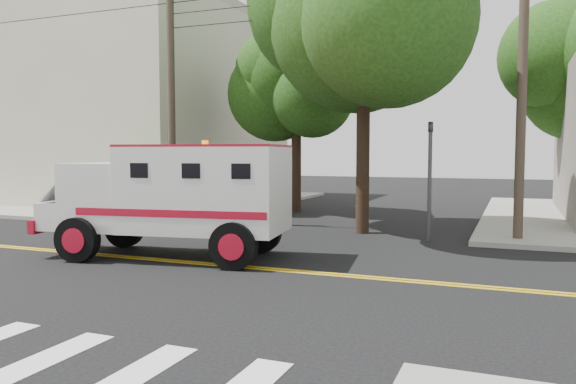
% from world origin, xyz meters
% --- Properties ---
extents(ground, '(100.00, 100.00, 0.00)m').
position_xyz_m(ground, '(0.00, 0.00, 0.00)').
color(ground, black).
rests_on(ground, ground).
extents(sidewalk_nw, '(17.00, 17.00, 0.15)m').
position_xyz_m(sidewalk_nw, '(-13.50, 13.50, 0.07)').
color(sidewalk_nw, gray).
rests_on(sidewalk_nw, ground).
extents(building_left, '(16.00, 14.00, 10.00)m').
position_xyz_m(building_left, '(-15.50, 15.00, 5.15)').
color(building_left, beige).
rests_on(building_left, sidewalk_nw).
extents(utility_pole_left, '(0.28, 0.28, 9.00)m').
position_xyz_m(utility_pole_left, '(-5.60, 6.00, 4.50)').
color(utility_pole_left, '#382D23').
rests_on(utility_pole_left, ground).
extents(utility_pole_right, '(0.28, 0.28, 9.00)m').
position_xyz_m(utility_pole_right, '(6.30, 6.20, 4.50)').
color(utility_pole_right, '#382D23').
rests_on(utility_pole_right, ground).
extents(tree_main, '(6.08, 5.70, 9.85)m').
position_xyz_m(tree_main, '(1.94, 6.21, 7.20)').
color(tree_main, black).
rests_on(tree_main, ground).
extents(tree_left, '(4.48, 4.20, 7.70)m').
position_xyz_m(tree_left, '(-2.68, 11.79, 5.73)').
color(tree_left, black).
rests_on(tree_left, ground).
extents(traffic_signal, '(0.15, 0.18, 3.60)m').
position_xyz_m(traffic_signal, '(3.80, 5.60, 2.23)').
color(traffic_signal, '#3F3F42').
rests_on(traffic_signal, ground).
extents(accessibility_sign, '(0.45, 0.10, 2.02)m').
position_xyz_m(accessibility_sign, '(-6.20, 6.17, 1.37)').
color(accessibility_sign, '#3F3F42').
rests_on(accessibility_sign, ground).
extents(palm_planter, '(3.52, 2.63, 2.36)m').
position_xyz_m(palm_planter, '(-7.44, 6.62, 1.65)').
color(palm_planter, '#1E3314').
rests_on(palm_planter, sidewalk_nw).
extents(armored_truck, '(6.58, 3.33, 2.87)m').
position_xyz_m(armored_truck, '(-1.81, 0.46, 1.63)').
color(armored_truck, silver).
rests_on(armored_truck, ground).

